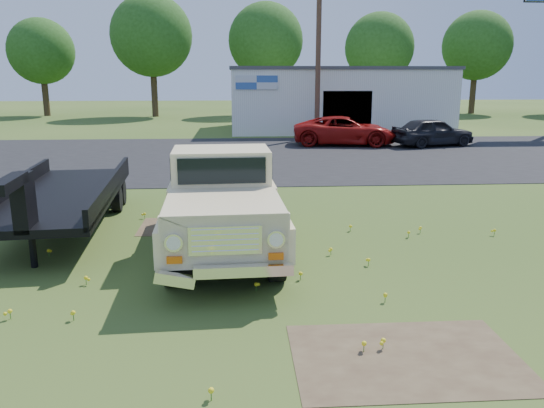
{
  "coord_description": "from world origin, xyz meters",
  "views": [
    {
      "loc": [
        -0.68,
        -9.18,
        3.63
      ],
      "look_at": [
        -0.02,
        1.0,
        1.14
      ],
      "focal_mm": 35.0,
      "sensor_mm": 36.0,
      "label": 1
    }
  ],
  "objects": [
    {
      "name": "vintage_pickup_truck",
      "position": [
        -1.02,
        1.63,
        1.09
      ],
      "size": [
        2.6,
        6.11,
        2.18
      ],
      "primitive_type": null,
      "rotation": [
        0.0,
        0.0,
        0.04
      ],
      "color": "beige",
      "rests_on": "ground"
    },
    {
      "name": "flatbed_trailer",
      "position": [
        -4.88,
        3.49,
        0.97
      ],
      "size": [
        2.96,
        7.29,
        1.94
      ],
      "primitive_type": null,
      "rotation": [
        0.0,
        0.0,
        0.08
      ],
      "color": "black",
      "rests_on": "ground"
    },
    {
      "name": "dirt_patch_b",
      "position": [
        -2.0,
        3.5,
        0.0
      ],
      "size": [
        2.2,
        1.6,
        0.01
      ],
      "primitive_type": "cube",
      "color": "#4E3C29",
      "rests_on": "ground"
    },
    {
      "name": "ground",
      "position": [
        0.0,
        0.0,
        0.0
      ],
      "size": [
        140.0,
        140.0,
        0.0
      ],
      "primitive_type": "plane",
      "color": "#314C18",
      "rests_on": "ground"
    },
    {
      "name": "red_pickup",
      "position": [
        4.98,
        18.62,
        0.75
      ],
      "size": [
        5.68,
        3.21,
        1.5
      ],
      "primitive_type": "imported",
      "rotation": [
        0.0,
        0.0,
        1.43
      ],
      "color": "maroon",
      "rests_on": "ground"
    },
    {
      "name": "treeline_b",
      "position": [
        -18.0,
        41.0,
        5.67
      ],
      "size": [
        5.76,
        5.76,
        8.57
      ],
      "color": "#3C2C1B",
      "rests_on": "ground"
    },
    {
      "name": "treeline_c",
      "position": [
        -8.0,
        39.5,
        6.93
      ],
      "size": [
        7.04,
        7.04,
        10.47
      ],
      "color": "#3C2C1B",
      "rests_on": "ground"
    },
    {
      "name": "treeline_e",
      "position": [
        12.0,
        39.0,
        5.98
      ],
      "size": [
        6.08,
        6.08,
        9.04
      ],
      "color": "#3C2C1B",
      "rests_on": "ground"
    },
    {
      "name": "dark_sedan",
      "position": [
        9.47,
        17.88,
        0.73
      ],
      "size": [
        4.6,
        2.78,
        1.47
      ],
      "primitive_type": "imported",
      "rotation": [
        0.0,
        0.0,
        1.83
      ],
      "color": "black",
      "rests_on": "ground"
    },
    {
      "name": "treeline_f",
      "position": [
        22.0,
        41.5,
        6.3
      ],
      "size": [
        6.4,
        6.4,
        9.52
      ],
      "color": "#3C2C1B",
      "rests_on": "ground"
    },
    {
      "name": "dirt_patch_a",
      "position": [
        1.5,
        -3.0,
        0.0
      ],
      "size": [
        3.0,
        2.0,
        0.01
      ],
      "primitive_type": "cube",
      "color": "#4E3C29",
      "rests_on": "ground"
    },
    {
      "name": "asphalt_lot",
      "position": [
        0.0,
        15.0,
        0.0
      ],
      "size": [
        90.0,
        14.0,
        0.02
      ],
      "primitive_type": "cube",
      "color": "black",
      "rests_on": "ground"
    },
    {
      "name": "utility_pole_mid",
      "position": [
        4.0,
        22.0,
        4.6
      ],
      "size": [
        1.6,
        0.3,
        9.0
      ],
      "color": "#422A1E",
      "rests_on": "ground"
    },
    {
      "name": "treeline_d",
      "position": [
        2.0,
        40.5,
        6.62
      ],
      "size": [
        6.72,
        6.72,
        10.0
      ],
      "color": "#3C2C1B",
      "rests_on": "ground"
    },
    {
      "name": "commercial_building",
      "position": [
        6.0,
        26.99,
        2.1
      ],
      "size": [
        14.2,
        8.2,
        4.15
      ],
      "color": "silver",
      "rests_on": "ground"
    }
  ]
}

